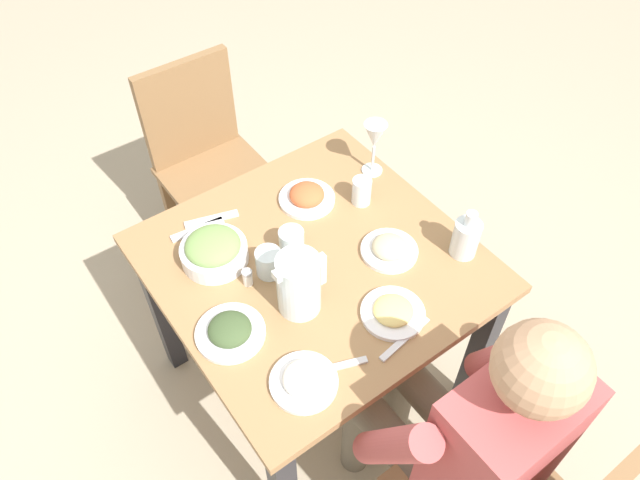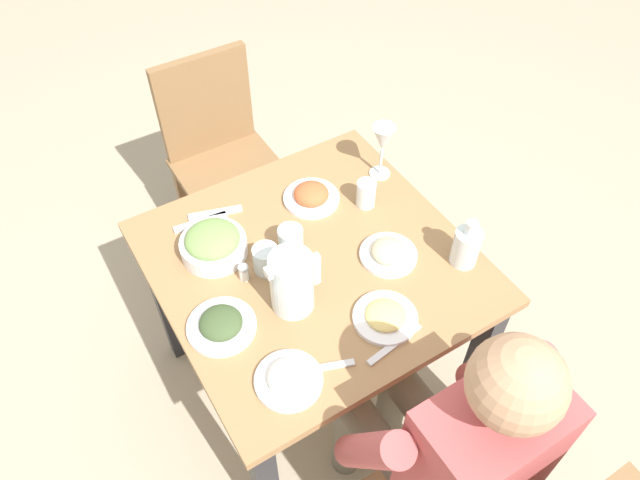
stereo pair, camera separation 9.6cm
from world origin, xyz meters
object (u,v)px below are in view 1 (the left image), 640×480
(chair_far, at_px, (207,158))
(diner_near, at_px, (463,429))
(plate_fries, at_px, (393,312))
(wine_glass, at_px, (375,138))
(water_pitcher, at_px, (299,284))
(plate_beans, at_px, (390,249))
(water_glass_far_left, at_px, (269,263))
(plate_yoghurt, at_px, (304,380))
(salad_bowl, at_px, (214,250))
(water_glass_by_pitcher, at_px, (362,191))
(plate_dolmas, at_px, (230,331))
(salt_shaker, at_px, (248,277))
(oil_carafe, at_px, (465,239))
(dining_table, at_px, (315,285))
(plate_rice_curry, at_px, (307,196))
(water_glass_far_right, at_px, (292,242))

(chair_far, distance_m, diner_near, 1.45)
(plate_fries, relative_size, wine_glass, 0.91)
(wine_glass, bearing_deg, diner_near, -114.48)
(water_pitcher, bearing_deg, diner_near, -74.86)
(chair_far, relative_size, plate_beans, 5.22)
(water_pitcher, distance_m, plate_beans, 0.33)
(plate_fries, relative_size, water_glass_far_left, 2.07)
(plate_yoghurt, height_order, wine_glass, wine_glass)
(plate_yoghurt, bearing_deg, water_glass_far_left, 70.46)
(salad_bowl, distance_m, water_glass_by_pitcher, 0.50)
(plate_dolmas, relative_size, salt_shaker, 3.50)
(water_glass_far_left, bearing_deg, oil_carafe, -28.44)
(water_pitcher, distance_m, oil_carafe, 0.52)
(plate_dolmas, bearing_deg, chair_far, 66.44)
(water_pitcher, relative_size, wine_glass, 0.97)
(water_glass_by_pitcher, xyz_separation_m, salt_shaker, (-0.47, -0.07, -0.02))
(dining_table, bearing_deg, water_glass_far_left, 162.90)
(plate_beans, bearing_deg, diner_near, -109.99)
(dining_table, relative_size, plate_fries, 5.01)
(dining_table, distance_m, plate_rice_curry, 0.29)
(plate_beans, height_order, water_glass_far_left, water_glass_far_left)
(water_glass_far_left, bearing_deg, water_pitcher, -88.06)
(water_glass_far_left, height_order, wine_glass, wine_glass)
(chair_far, distance_m, water_glass_far_right, 0.81)
(salad_bowl, height_order, wine_glass, wine_glass)
(water_glass_by_pitcher, height_order, salt_shaker, water_glass_by_pitcher)
(diner_near, xyz_separation_m, plate_fries, (0.05, 0.34, 0.08))
(dining_table, relative_size, water_pitcher, 4.69)
(plate_rice_curry, bearing_deg, water_glass_by_pitcher, -37.40)
(plate_yoghurt, height_order, oil_carafe, oil_carafe)
(diner_near, xyz_separation_m, water_glass_far_right, (-0.05, 0.69, 0.11))
(plate_dolmas, height_order, water_glass_far_right, water_glass_far_right)
(plate_yoghurt, distance_m, water_glass_far_right, 0.44)
(plate_rice_curry, xyz_separation_m, plate_fries, (-0.07, -0.50, -0.01))
(water_glass_far_left, distance_m, salt_shaker, 0.07)
(plate_rice_curry, distance_m, wine_glass, 0.29)
(chair_far, bearing_deg, plate_rice_curry, -83.97)
(plate_rice_curry, bearing_deg, water_glass_far_right, -136.91)
(water_glass_far_right, relative_size, salt_shaker, 1.61)
(plate_yoghurt, xyz_separation_m, water_glass_by_pitcher, (0.52, 0.42, 0.03))
(diner_near, xyz_separation_m, water_pitcher, (-0.14, 0.51, 0.16))
(plate_rice_curry, bearing_deg, plate_yoghurt, -125.94)
(plate_rice_curry, distance_m, salt_shaker, 0.37)
(water_glass_by_pitcher, bearing_deg, dining_table, -157.22)
(plate_fries, bearing_deg, water_glass_by_pitcher, 62.61)
(plate_yoghurt, distance_m, wine_glass, 0.83)
(chair_far, xyz_separation_m, plate_fries, (-0.00, -1.11, 0.23))
(chair_far, xyz_separation_m, plate_rice_curry, (0.06, -0.61, 0.23))
(oil_carafe, bearing_deg, plate_dolmas, 167.47)
(plate_dolmas, relative_size, wine_glass, 0.96)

